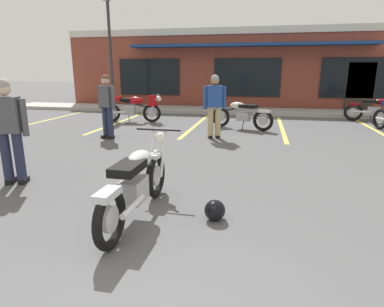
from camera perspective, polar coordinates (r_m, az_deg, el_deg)
ground_plane at (r=5.86m, az=4.51°, el=-3.36°), size 80.00×80.00×0.00m
sidewalk_kerb at (r=14.26m, az=9.16°, el=7.42°), size 22.00×1.80×0.14m
brick_storefront_building at (r=18.13m, az=10.11°, el=14.43°), size 17.55×6.42×3.64m
painted_stall_lines at (r=10.71m, az=8.09°, el=4.77°), size 14.01×4.80×0.01m
motorcycle_foreground_classic at (r=4.04m, az=-9.64°, el=-4.99°), size 0.66×2.11×0.98m
motorcycle_red_sportbike at (r=11.60m, az=-10.09°, el=8.05°), size 2.10×0.72×0.98m
motorcycle_black_cruiser at (r=10.22m, az=8.55°, el=6.89°), size 2.01×1.07×0.98m
motorcycle_blue_standard at (r=13.09m, az=29.86°, el=6.79°), size 2.06×0.92×0.98m
person_in_black_shirt at (r=8.65m, az=4.00°, el=8.90°), size 0.60×0.36×1.68m
person_in_shorts_foreground at (r=5.80m, az=-29.61°, el=4.25°), size 0.60×0.35×1.68m
person_near_building at (r=8.94m, az=-14.80°, el=8.64°), size 0.59×0.38×1.68m
helmet_on_pavement at (r=4.03m, az=4.05°, el=-9.93°), size 0.26×0.26×0.26m
parking_lot_lamp_post at (r=14.40m, az=-14.51°, el=19.03°), size 0.24×0.76×4.63m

